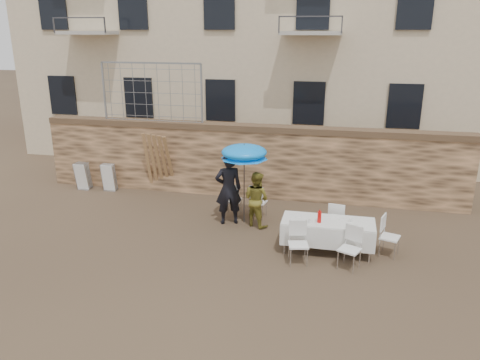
% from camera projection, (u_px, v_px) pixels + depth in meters
% --- Properties ---
extents(ground, '(80.00, 80.00, 0.00)m').
position_uv_depth(ground, '(200.00, 271.00, 10.07)').
color(ground, brown).
rests_on(ground, ground).
extents(stone_wall, '(13.00, 0.50, 2.20)m').
position_uv_depth(stone_wall, '(247.00, 161.00, 14.38)').
color(stone_wall, '#8C6746').
rests_on(stone_wall, ground).
extents(chain_link_fence, '(3.20, 0.06, 1.80)m').
position_uv_depth(chain_link_fence, '(152.00, 93.00, 14.38)').
color(chain_link_fence, gray).
rests_on(chain_link_fence, stone_wall).
extents(man_suit, '(0.83, 0.70, 1.93)m').
position_uv_depth(man_suit, '(228.00, 189.00, 12.29)').
color(man_suit, black).
rests_on(man_suit, ground).
extents(woman_dress, '(0.90, 0.83, 1.48)m').
position_uv_depth(woman_dress, '(256.00, 199.00, 12.21)').
color(woman_dress, '#A09131').
rests_on(woman_dress, ground).
extents(umbrella, '(1.23, 1.23, 2.01)m').
position_uv_depth(umbrella, '(244.00, 154.00, 12.02)').
color(umbrella, '#3F3F44').
rests_on(umbrella, ground).
extents(couple_chair_left, '(0.49, 0.49, 0.96)m').
position_uv_depth(couple_chair_left, '(233.00, 199.00, 12.95)').
color(couple_chair_left, white).
rests_on(couple_chair_left, ground).
extents(couple_chair_right, '(0.55, 0.55, 0.96)m').
position_uv_depth(couple_chair_right, '(258.00, 201.00, 12.81)').
color(couple_chair_right, white).
rests_on(couple_chair_right, ground).
extents(banquet_table, '(2.10, 0.85, 0.78)m').
position_uv_depth(banquet_table, '(328.00, 222.00, 10.75)').
color(banquet_table, white).
rests_on(banquet_table, ground).
extents(soda_bottle, '(0.09, 0.09, 0.26)m').
position_uv_depth(soda_bottle, '(319.00, 217.00, 10.60)').
color(soda_bottle, red).
rests_on(soda_bottle, banquet_table).
extents(table_chair_front_left, '(0.57, 0.57, 0.96)m').
position_uv_depth(table_chair_front_left, '(298.00, 244.00, 10.26)').
color(table_chair_front_left, white).
rests_on(table_chair_front_left, ground).
extents(table_chair_front_right, '(0.63, 0.63, 0.96)m').
position_uv_depth(table_chair_front_right, '(350.00, 249.00, 10.03)').
color(table_chair_front_right, white).
rests_on(table_chair_front_right, ground).
extents(table_chair_back, '(0.55, 0.55, 0.96)m').
position_uv_depth(table_chair_back, '(337.00, 220.00, 11.53)').
color(table_chair_back, white).
rests_on(table_chair_back, ground).
extents(table_chair_side, '(0.61, 0.61, 0.96)m').
position_uv_depth(table_chair_side, '(390.00, 236.00, 10.63)').
color(table_chair_side, white).
rests_on(table_chair_side, ground).
extents(chair_stack_left, '(0.46, 0.40, 0.92)m').
position_uv_depth(chair_stack_left, '(85.00, 175.00, 15.20)').
color(chair_stack_left, white).
rests_on(chair_stack_left, ground).
extents(chair_stack_right, '(0.46, 0.32, 0.92)m').
position_uv_depth(chair_stack_right, '(110.00, 176.00, 15.02)').
color(chair_stack_right, white).
rests_on(chair_stack_right, ground).
extents(wood_planks, '(0.70, 0.20, 2.00)m').
position_uv_depth(wood_planks, '(157.00, 163.00, 14.59)').
color(wood_planks, '#A37749').
rests_on(wood_planks, ground).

